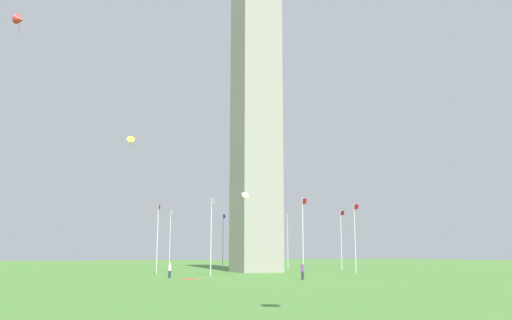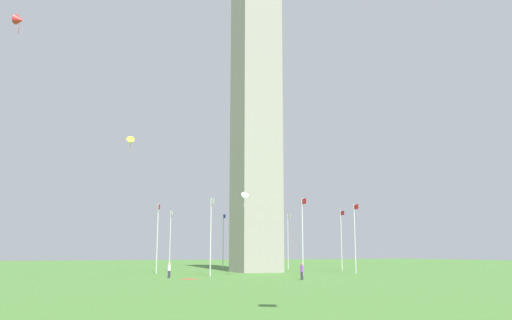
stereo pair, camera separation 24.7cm
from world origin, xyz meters
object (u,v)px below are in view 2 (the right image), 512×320
Objects in this scene: flagpole_ne at (355,235)px; kite_red_delta at (19,20)px; kite_white_delta at (244,197)px; flagpole_n at (303,233)px; flagpole_se at (288,239)px; flagpole_e at (341,238)px; obelisk_monument at (256,87)px; flagpole_nw at (211,233)px; person_white_shirt at (169,270)px; person_purple_shirt at (302,272)px; flagpole_w at (158,235)px; flagpole_sw at (170,238)px; kite_yellow_delta at (130,141)px; flagpole_s at (223,239)px; picnic_blanket_near_first_person at (189,279)px.

kite_red_delta is at bearing -82.99° from flagpole_ne.
flagpole_ne is 17.95m from kite_white_delta.
kite_red_delta is at bearing -88.17° from flagpole_n.
flagpole_se is (-24.46, 10.13, 0.00)m from flagpole_n.
obelisk_monument is at bearing -90.21° from flagpole_e.
flagpole_ne and flagpole_se have the same top height.
flagpole_e is at bearing 135.00° from flagpole_n.
person_white_shirt is at bearing -64.50° from flagpole_nw.
flagpole_w is at bearing 27.62° from person_purple_shirt.
flagpole_nw is 7.45m from person_white_shirt.
person_white_shirt is (22.91, -5.56, -4.19)m from flagpole_sw.
kite_yellow_delta reaches higher than flagpole_nw.
flagpole_w is (-10.13, -24.46, 0.00)m from flagpole_ne.
kite_yellow_delta is (-15.70, 14.02, -8.28)m from kite_red_delta.
person_purple_shirt is (36.01, -4.05, -4.19)m from flagpole_s.
kite_yellow_delta is (9.80, -8.25, 12.58)m from flagpole_sw.
flagpole_w is 24.36m from person_purple_shirt.
kite_yellow_delta reaches higher than flagpole_n.
flagpole_ne is at bearing 67.50° from flagpole_w.
flagpole_ne is at bearing 90.00° from flagpole_nw.
picnic_blanket_near_first_person is at bearing -61.26° from flagpole_e.
obelisk_monument is 26.70m from flagpole_w.
kite_red_delta is (29.69, -32.40, 20.85)m from flagpole_s.
flagpole_e is at bearing 121.44° from kite_white_delta.
flagpole_nw is 30.95m from kite_red_delta.
flagpole_n is at bearing 45.00° from flagpole_w.
flagpole_e is at bearing 22.50° from flagpole_se.
kite_red_delta is at bearing -84.86° from kite_white_delta.
flagpole_s is 28.62m from kite_white_delta.
obelisk_monument is 32.59× the size of person_purple_shirt.
kite_yellow_delta is at bearing -71.03° from flagpole_se.
flagpole_ne is at bearing -22.50° from flagpole_e.
flagpole_w is (10.13, -24.46, 0.00)m from flagpole_se.
person_white_shirt is 3.33m from picnic_blanket_near_first_person.
flagpole_e is 1.00× the size of flagpole_s.
kite_white_delta is at bearing -58.56° from flagpole_e.
kite_red_delta is (25.49, -42.53, 20.85)m from flagpole_se.
kite_yellow_delta reaches higher than flagpole_se.
flagpole_nw is at bearing 143.49° from picnic_blanket_near_first_person.
flagpole_nw is at bearing -90.00° from flagpole_ne.
picnic_blanket_near_first_person is at bearing 14.57° from kite_yellow_delta.
person_purple_shirt is at bearing -40.28° from flagpole_e.
obelisk_monument is 5.96× the size of flagpole_se.
kite_white_delta is at bearing 29.00° from flagpole_w.
flagpole_e is at bearing 108.20° from kite_red_delta.
flagpole_n and flagpole_sw have the same top height.
person_white_shirt is 0.94× the size of picnic_blanket_near_first_person.
person_white_shirt and person_purple_shirt have the same top height.
kite_yellow_delta reaches higher than flagpole_w.
flagpole_ne is at bearing -61.04° from person_white_shirt.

